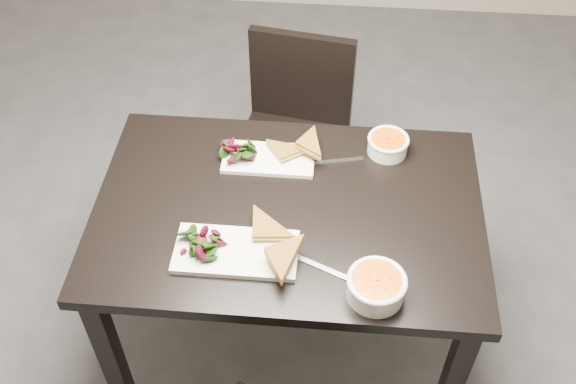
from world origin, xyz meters
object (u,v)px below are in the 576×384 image
object	(u,v)px
plate_far	(269,159)
soup_bowl_near	(376,286)
table	(288,228)
chair_far	(295,127)
soup_bowl_far	(388,144)
plate_near	(236,252)

from	to	relation	value
plate_far	soup_bowl_near	bearing A→B (deg)	-55.38
table	soup_bowl_near	world-z (taller)	soup_bowl_near
chair_far	soup_bowl_far	distance (m)	0.61
table	soup_bowl_near	size ratio (longest dim) A/B	7.28
chair_far	plate_far	world-z (taller)	chair_far
chair_far	plate_near	size ratio (longest dim) A/B	2.38
table	soup_bowl_far	bearing A→B (deg)	42.35
table	plate_far	bearing A→B (deg)	111.88
table	plate_near	distance (m)	0.26
plate_near	plate_far	world-z (taller)	plate_near
table	chair_far	xyz separation A→B (m)	(-0.03, 0.68, -0.17)
table	plate_far	xyz separation A→B (m)	(-0.08, 0.20, 0.11)
soup_bowl_near	plate_far	world-z (taller)	soup_bowl_near
chair_far	soup_bowl_far	world-z (taller)	chair_far
chair_far	plate_far	bearing A→B (deg)	-86.91
table	soup_bowl_near	bearing A→B (deg)	-48.50
chair_far	plate_far	size ratio (longest dim) A/B	2.84
chair_far	plate_near	distance (m)	0.92
plate_far	soup_bowl_far	size ratio (longest dim) A/B	2.18
soup_bowl_near	soup_bowl_far	distance (m)	0.58
soup_bowl_near	soup_bowl_far	world-z (taller)	soup_bowl_near
chair_far	soup_bowl_near	bearing A→B (deg)	-64.12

